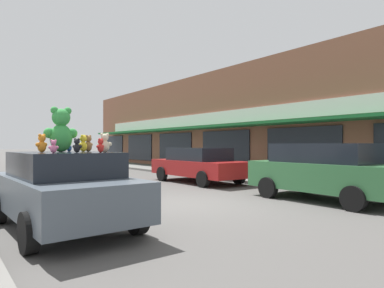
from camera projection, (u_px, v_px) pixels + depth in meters
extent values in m
plane|color=#514F4C|center=(187.00, 204.00, 9.23)|extent=(260.00, 260.00, 0.00)
cube|color=slate|center=(319.00, 186.00, 12.90)|extent=(2.81, 90.00, 0.12)
cube|color=brown|center=(279.00, 127.00, 25.89)|extent=(15.60, 30.33, 5.96)
cube|color=#19662D|center=(188.00, 128.00, 20.80)|extent=(1.46, 25.48, 0.12)
cube|color=silver|center=(197.00, 120.00, 21.21)|extent=(0.08, 24.27, 0.70)
cube|color=black|center=(301.00, 150.00, 15.12)|extent=(0.06, 3.84, 2.00)
cube|color=black|center=(225.00, 149.00, 19.18)|extent=(0.06, 3.84, 2.00)
cube|color=black|center=(175.00, 148.00, 23.24)|extent=(0.06, 3.84, 2.00)
cube|color=black|center=(139.00, 147.00, 27.29)|extent=(0.06, 3.84, 2.00)
cube|color=black|center=(113.00, 147.00, 31.35)|extent=(0.06, 3.84, 2.00)
cube|color=#4C5660|center=(64.00, 194.00, 6.56)|extent=(1.95, 4.06, 0.69)
cube|color=black|center=(64.00, 164.00, 6.57)|extent=(1.68, 2.25, 0.47)
cylinder|color=black|center=(85.00, 199.00, 8.10)|extent=(0.22, 0.64, 0.63)
cylinder|color=black|center=(29.00, 233.00, 5.03)|extent=(0.22, 0.64, 0.63)
cylinder|color=black|center=(137.00, 217.00, 6.14)|extent=(0.22, 0.64, 0.63)
ellipsoid|color=green|center=(61.00, 138.00, 6.79)|extent=(0.45, 0.39, 0.55)
sphere|color=green|center=(61.00, 117.00, 6.79)|extent=(0.37, 0.37, 0.35)
sphere|color=green|center=(68.00, 111.00, 6.86)|extent=(0.16, 0.16, 0.15)
sphere|color=green|center=(54.00, 110.00, 6.72)|extent=(0.16, 0.16, 0.15)
sphere|color=#5ADA6D|center=(59.00, 119.00, 6.92)|extent=(0.14, 0.14, 0.13)
sphere|color=green|center=(72.00, 133.00, 6.94)|extent=(0.22, 0.22, 0.20)
sphere|color=green|center=(49.00, 133.00, 6.70)|extent=(0.22, 0.22, 0.20)
ellipsoid|color=beige|center=(105.00, 146.00, 6.47)|extent=(0.22, 0.20, 0.23)
sphere|color=beige|center=(105.00, 137.00, 6.47)|extent=(0.19, 0.19, 0.14)
sphere|color=beige|center=(108.00, 134.00, 6.49)|extent=(0.08, 0.08, 0.06)
sphere|color=beige|center=(102.00, 134.00, 6.46)|extent=(0.08, 0.08, 0.06)
sphere|color=white|center=(105.00, 138.00, 6.53)|extent=(0.07, 0.07, 0.05)
sphere|color=beige|center=(110.00, 144.00, 6.51)|extent=(0.11, 0.11, 0.08)
sphere|color=beige|center=(100.00, 144.00, 6.46)|extent=(0.11, 0.11, 0.08)
ellipsoid|color=blue|center=(69.00, 148.00, 7.04)|extent=(0.14, 0.14, 0.14)
sphere|color=blue|center=(69.00, 143.00, 7.05)|extent=(0.12, 0.12, 0.09)
sphere|color=blue|center=(70.00, 142.00, 7.08)|extent=(0.05, 0.05, 0.04)
sphere|color=blue|center=(68.00, 142.00, 7.01)|extent=(0.05, 0.05, 0.04)
sphere|color=#548DFF|center=(68.00, 144.00, 7.05)|extent=(0.05, 0.05, 0.03)
sphere|color=blue|center=(71.00, 147.00, 7.10)|extent=(0.07, 0.07, 0.05)
sphere|color=blue|center=(67.00, 147.00, 6.99)|extent=(0.07, 0.07, 0.05)
ellipsoid|color=black|center=(77.00, 148.00, 6.25)|extent=(0.16, 0.16, 0.16)
sphere|color=black|center=(77.00, 142.00, 6.25)|extent=(0.14, 0.14, 0.10)
sphere|color=black|center=(79.00, 139.00, 6.24)|extent=(0.06, 0.06, 0.04)
sphere|color=black|center=(75.00, 139.00, 6.26)|extent=(0.06, 0.06, 0.04)
sphere|color=#3A3A3D|center=(78.00, 142.00, 6.29)|extent=(0.06, 0.06, 0.04)
sphere|color=black|center=(80.00, 147.00, 6.24)|extent=(0.08, 0.08, 0.06)
sphere|color=black|center=(74.00, 147.00, 6.28)|extent=(0.08, 0.08, 0.06)
ellipsoid|color=olive|center=(88.00, 146.00, 7.24)|extent=(0.21, 0.20, 0.22)
sphere|color=olive|center=(88.00, 139.00, 7.24)|extent=(0.18, 0.18, 0.14)
sphere|color=olive|center=(90.00, 136.00, 7.28)|extent=(0.08, 0.08, 0.06)
sphere|color=olive|center=(87.00, 136.00, 7.20)|extent=(0.08, 0.08, 0.06)
sphere|color=tan|center=(86.00, 139.00, 7.27)|extent=(0.07, 0.07, 0.05)
sphere|color=olive|center=(91.00, 145.00, 7.32)|extent=(0.11, 0.11, 0.08)
sphere|color=olive|center=(85.00, 145.00, 7.17)|extent=(0.11, 0.11, 0.08)
ellipsoid|color=red|center=(101.00, 148.00, 6.23)|extent=(0.16, 0.15, 0.16)
sphere|color=red|center=(101.00, 142.00, 6.23)|extent=(0.14, 0.14, 0.10)
sphere|color=red|center=(102.00, 139.00, 6.26)|extent=(0.06, 0.06, 0.04)
sphere|color=red|center=(99.00, 139.00, 6.20)|extent=(0.06, 0.06, 0.04)
sphere|color=#FF4741|center=(99.00, 142.00, 6.25)|extent=(0.05, 0.05, 0.04)
sphere|color=red|center=(102.00, 147.00, 6.29)|extent=(0.08, 0.08, 0.06)
sphere|color=red|center=(98.00, 147.00, 6.17)|extent=(0.08, 0.08, 0.06)
ellipsoid|color=pink|center=(53.00, 149.00, 5.89)|extent=(0.13, 0.12, 0.14)
sphere|color=pink|center=(53.00, 143.00, 5.89)|extent=(0.11, 0.11, 0.09)
sphere|color=pink|center=(56.00, 141.00, 5.90)|extent=(0.05, 0.05, 0.04)
sphere|color=pink|center=(51.00, 141.00, 5.88)|extent=(0.05, 0.05, 0.04)
sphere|color=#FFA3DA|center=(54.00, 143.00, 5.92)|extent=(0.04, 0.04, 0.03)
sphere|color=pink|center=(57.00, 147.00, 5.91)|extent=(0.07, 0.07, 0.05)
sphere|color=pink|center=(50.00, 147.00, 5.88)|extent=(0.07, 0.07, 0.05)
ellipsoid|color=orange|center=(42.00, 147.00, 6.41)|extent=(0.21, 0.20, 0.22)
sphere|color=orange|center=(42.00, 138.00, 6.41)|extent=(0.19, 0.19, 0.14)
sphere|color=orange|center=(44.00, 135.00, 6.46)|extent=(0.08, 0.08, 0.06)
sphere|color=orange|center=(40.00, 135.00, 6.37)|extent=(0.08, 0.08, 0.06)
sphere|color=#FFBA41|center=(40.00, 139.00, 6.44)|extent=(0.07, 0.07, 0.05)
sphere|color=orange|center=(45.00, 145.00, 6.50)|extent=(0.11, 0.11, 0.08)
sphere|color=orange|center=(38.00, 145.00, 6.34)|extent=(0.11, 0.11, 0.08)
ellipsoid|color=yellow|center=(83.00, 146.00, 6.92)|extent=(0.22, 0.22, 0.21)
sphere|color=yellow|center=(83.00, 139.00, 6.92)|extent=(0.19, 0.19, 0.14)
sphere|color=yellow|center=(84.00, 136.00, 6.97)|extent=(0.08, 0.08, 0.06)
sphere|color=yellow|center=(82.00, 136.00, 6.88)|extent=(0.08, 0.08, 0.06)
sphere|color=#FFFF4D|center=(81.00, 139.00, 6.93)|extent=(0.07, 0.07, 0.05)
sphere|color=yellow|center=(85.00, 145.00, 7.01)|extent=(0.11, 0.11, 0.08)
sphere|color=yellow|center=(81.00, 145.00, 6.84)|extent=(0.11, 0.11, 0.08)
cube|color=#336B3D|center=(325.00, 176.00, 9.83)|extent=(1.86, 4.28, 0.78)
cube|color=black|center=(325.00, 153.00, 9.83)|extent=(1.64, 2.77, 0.55)
cylinder|color=black|center=(268.00, 188.00, 10.34)|extent=(0.20, 0.63, 0.63)
cylinder|color=black|center=(304.00, 183.00, 11.43)|extent=(0.20, 0.63, 0.63)
cylinder|color=black|center=(353.00, 199.00, 8.21)|extent=(0.20, 0.63, 0.63)
cube|color=maroon|center=(199.00, 168.00, 14.58)|extent=(1.91, 4.72, 0.63)
cube|color=black|center=(199.00, 154.00, 14.59)|extent=(1.68, 2.59, 0.53)
cylinder|color=black|center=(162.00, 174.00, 15.20)|extent=(0.20, 0.63, 0.63)
cylinder|color=black|center=(195.00, 172.00, 16.32)|extent=(0.20, 0.63, 0.63)
cylinder|color=black|center=(203.00, 179.00, 12.85)|extent=(0.20, 0.63, 0.63)
cylinder|color=black|center=(239.00, 176.00, 13.97)|extent=(0.20, 0.63, 0.63)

